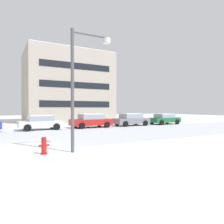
{
  "coord_description": "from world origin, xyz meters",
  "views": [
    {
      "loc": [
        -1.18,
        -11.49,
        2.03
      ],
      "look_at": [
        8.09,
        5.76,
        1.73
      ],
      "focal_mm": 33.54,
      "sensor_mm": 36.0,
      "label": 1
    }
  ],
  "objects_px": {
    "parked_car_red": "(91,121)",
    "parked_car_gray": "(131,119)",
    "parked_car_green": "(164,119)",
    "fire_hydrant": "(44,145)",
    "parked_car_white": "(41,122)",
    "street_lamp": "(80,77)"
  },
  "relations": [
    {
      "from": "parked_car_red",
      "to": "parked_car_gray",
      "type": "distance_m",
      "value": 5.24
    },
    {
      "from": "parked_car_gray",
      "to": "parked_car_green",
      "type": "relative_size",
      "value": 1.05
    },
    {
      "from": "parked_car_red",
      "to": "parked_car_gray",
      "type": "height_order",
      "value": "parked_car_red"
    },
    {
      "from": "fire_hydrant",
      "to": "parked_car_red",
      "type": "height_order",
      "value": "parked_car_red"
    },
    {
      "from": "parked_car_white",
      "to": "parked_car_green",
      "type": "distance_m",
      "value": 15.72
    },
    {
      "from": "street_lamp",
      "to": "parked_car_white",
      "type": "height_order",
      "value": "street_lamp"
    },
    {
      "from": "fire_hydrant",
      "to": "street_lamp",
      "type": "relative_size",
      "value": 0.15
    },
    {
      "from": "parked_car_gray",
      "to": "parked_car_green",
      "type": "bearing_deg",
      "value": -0.82
    },
    {
      "from": "parked_car_white",
      "to": "parked_car_gray",
      "type": "xyz_separation_m",
      "value": [
        10.48,
        0.06,
        0.04
      ]
    },
    {
      "from": "fire_hydrant",
      "to": "parked_car_red",
      "type": "xyz_separation_m",
      "value": [
        6.98,
        11.35,
        0.34
      ]
    },
    {
      "from": "parked_car_red",
      "to": "parked_car_white",
      "type": "bearing_deg",
      "value": 179.44
    },
    {
      "from": "fire_hydrant",
      "to": "parked_car_white",
      "type": "bearing_deg",
      "value": 81.31
    },
    {
      "from": "parked_car_red",
      "to": "parked_car_green",
      "type": "bearing_deg",
      "value": 0.21
    },
    {
      "from": "street_lamp",
      "to": "parked_car_red",
      "type": "relative_size",
      "value": 1.28
    },
    {
      "from": "parked_car_white",
      "to": "parked_car_green",
      "type": "relative_size",
      "value": 0.96
    },
    {
      "from": "fire_hydrant",
      "to": "parked_car_white",
      "type": "distance_m",
      "value": 11.54
    },
    {
      "from": "fire_hydrant",
      "to": "parked_car_green",
      "type": "height_order",
      "value": "parked_car_green"
    },
    {
      "from": "street_lamp",
      "to": "parked_car_green",
      "type": "xyz_separation_m",
      "value": [
        15.83,
        11.58,
        -2.83
      ]
    },
    {
      "from": "street_lamp",
      "to": "parked_car_gray",
      "type": "bearing_deg",
      "value": 47.76
    },
    {
      "from": "parked_car_white",
      "to": "parked_car_red",
      "type": "bearing_deg",
      "value": -0.56
    },
    {
      "from": "parked_car_white",
      "to": "parked_car_gray",
      "type": "distance_m",
      "value": 10.48
    },
    {
      "from": "street_lamp",
      "to": "parked_car_green",
      "type": "distance_m",
      "value": 19.82
    }
  ]
}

